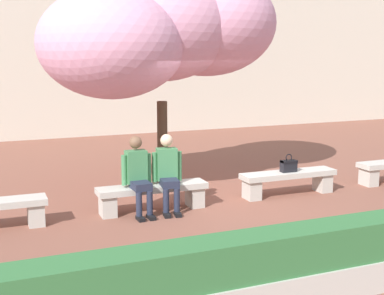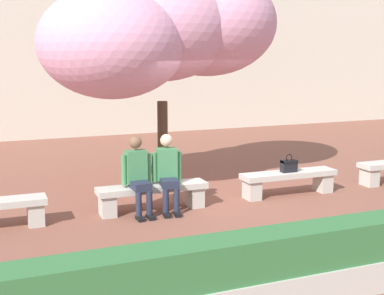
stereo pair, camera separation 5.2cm
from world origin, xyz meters
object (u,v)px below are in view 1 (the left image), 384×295
Objects in this scene: handbag at (289,165)px; stone_bench_center at (288,179)px; cherry_tree_main at (164,31)px; stone_bench_near_west at (153,193)px; person_seated_right at (168,170)px; person_seated_left at (138,173)px.

stone_bench_center is at bearing 48.40° from handbag.
stone_bench_center is 0.39× the size of cherry_tree_main.
cherry_tree_main reaches higher than stone_bench_near_west.
person_seated_right is at bearing -179.22° from handbag.
stone_bench_near_west and stone_bench_center have the same top height.
stone_bench_center is 1.46× the size of person_seated_left.
handbag is at bearing 0.66° from person_seated_left.
stone_bench_near_west is 1.00× the size of stone_bench_center.
handbag is 0.07× the size of cherry_tree_main.
person_seated_right is 2.82m from cherry_tree_main.
person_seated_left and person_seated_right have the same top height.
person_seated_left is at bearing -168.62° from stone_bench_near_west.
person_seated_right is at bearing -107.83° from cherry_tree_main.
cherry_tree_main reaches higher than handbag.
cherry_tree_main is (0.48, 1.49, 2.35)m from person_seated_right.
handbag is at bearing -131.60° from stone_bench_center.
stone_bench_center is at bearing -36.64° from cherry_tree_main.
person_seated_left is 0.52m from person_seated_right.
person_seated_right is (-2.41, -0.05, 0.39)m from stone_bench_center.
cherry_tree_main is (-1.92, 1.46, 2.46)m from handbag.
handbag is (2.65, -0.02, 0.27)m from stone_bench_near_west.
person_seated_left reaches higher than handbag.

